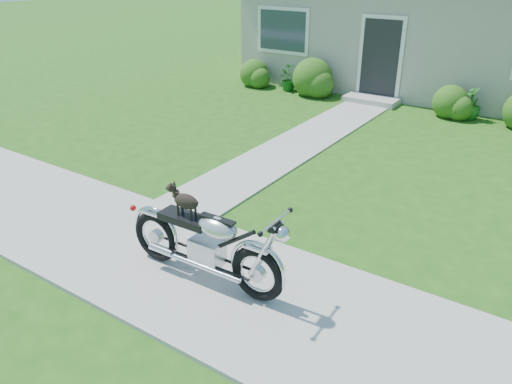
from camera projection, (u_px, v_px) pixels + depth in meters
ground at (214, 278)px, 6.07m from camera, size 80.00×80.00×0.00m
sidewalk at (214, 277)px, 6.06m from camera, size 24.00×2.20×0.04m
walkway at (305, 140)px, 10.57m from camera, size 1.20×8.00×0.03m
house at (474, 10)px, 14.13m from camera, size 12.60×7.03×4.50m
shrub_row at (443, 98)px, 12.06m from camera, size 10.71×1.19×1.19m
potted_plant_left at (287, 79)px, 14.38m from camera, size 0.75×0.70×0.70m
potted_plant_right at (471, 103)px, 11.79m from camera, size 0.55×0.55×0.80m
motorcycle_with_dog at (206, 243)px, 5.77m from camera, size 2.22×0.60×1.14m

